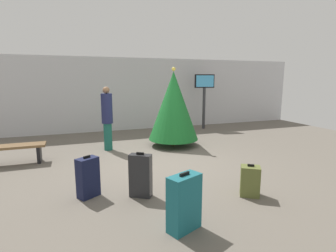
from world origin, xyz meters
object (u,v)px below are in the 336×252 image
object	(u,v)px
waiting_bench	(16,150)
traveller_0	(107,117)
flight_info_kiosk	(204,92)
suitcase_3	(184,203)
holiday_tree	(173,106)
suitcase_1	(88,177)
suitcase_0	(250,181)
suitcase_2	(141,176)

from	to	relation	value
waiting_bench	traveller_0	distance (m)	2.42
flight_info_kiosk	waiting_bench	xyz separation A→B (m)	(-6.48, -2.66, -1.19)
traveller_0	suitcase_3	xyz separation A→B (m)	(0.44, -4.56, -0.59)
holiday_tree	flight_info_kiosk	size ratio (longest dim) A/B	1.07
suitcase_1	traveller_0	bearing A→B (deg)	76.47
traveller_0	flight_info_kiosk	bearing A→B (deg)	26.46
suitcase_0	suitcase_1	world-z (taller)	suitcase_1
waiting_bench	suitcase_0	distance (m)	5.45
holiday_tree	suitcase_3	world-z (taller)	holiday_tree
waiting_bench	suitcase_1	distance (m)	2.92
traveller_0	suitcase_3	bearing A→B (deg)	-84.44
suitcase_0	suitcase_3	world-z (taller)	suitcase_3
traveller_0	suitcase_0	distance (m)	4.49
flight_info_kiosk	waiting_bench	size ratio (longest dim) A/B	1.71
suitcase_0	suitcase_2	xyz separation A→B (m)	(-1.84, 0.63, 0.11)
suitcase_0	suitcase_1	bearing A→B (deg)	161.00
suitcase_0	suitcase_3	xyz separation A→B (m)	(-1.53, -0.60, 0.12)
suitcase_0	flight_info_kiosk	bearing A→B (deg)	69.73
suitcase_1	suitcase_2	distance (m)	0.92
holiday_tree	suitcase_1	distance (m)	4.06
traveller_0	suitcase_2	bearing A→B (deg)	-87.58
traveller_0	holiday_tree	bearing A→B (deg)	-4.44
holiday_tree	flight_info_kiosk	distance (m)	3.19
traveller_0	suitcase_0	xyz separation A→B (m)	(1.98, -3.97, -0.71)
waiting_bench	traveller_0	world-z (taller)	traveller_0
holiday_tree	suitcase_2	distance (m)	3.78
suitcase_1	suitcase_3	distance (m)	1.93
suitcase_1	suitcase_3	world-z (taller)	suitcase_3
flight_info_kiosk	suitcase_2	distance (m)	6.90
holiday_tree	suitcase_2	bearing A→B (deg)	-120.10
traveller_0	suitcase_2	distance (m)	3.40
flight_info_kiosk	waiting_bench	bearing A→B (deg)	-157.73
holiday_tree	waiting_bench	size ratio (longest dim) A/B	1.84
suitcase_2	suitcase_0	bearing A→B (deg)	-18.91
waiting_bench	flight_info_kiosk	bearing A→B (deg)	22.27
suitcase_2	suitcase_1	bearing A→B (deg)	160.80
suitcase_0	suitcase_1	distance (m)	2.87
holiday_tree	flight_info_kiosk	xyz separation A→B (m)	(2.23, 2.25, 0.30)
holiday_tree	suitcase_0	distance (m)	3.94
suitcase_3	holiday_tree	bearing A→B (deg)	70.72
traveller_0	suitcase_2	size ratio (longest dim) A/B	2.28
holiday_tree	traveller_0	bearing A→B (deg)	175.56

